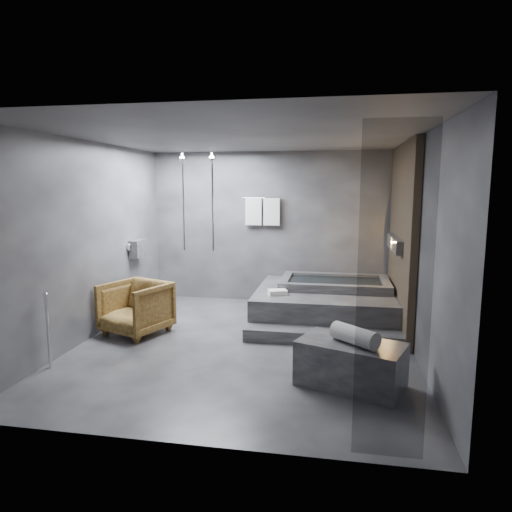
# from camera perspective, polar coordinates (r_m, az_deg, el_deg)

# --- Properties ---
(room) EXTENTS (5.00, 5.04, 2.82)m
(room) POSITION_cam_1_polar(r_m,az_deg,el_deg) (6.23, 2.54, 4.70)
(room) COLOR #29292B
(room) RESTS_ON ground
(tub_deck) EXTENTS (2.20, 2.00, 0.50)m
(tub_deck) POSITION_cam_1_polar(r_m,az_deg,el_deg) (7.62, 8.59, -5.95)
(tub_deck) COLOR #2D2D2F
(tub_deck) RESTS_ON ground
(tub_step) EXTENTS (2.20, 0.36, 0.18)m
(tub_step) POSITION_cam_1_polar(r_m,az_deg,el_deg) (6.53, 8.26, -9.92)
(tub_step) COLOR #2D2D2F
(tub_step) RESTS_ON ground
(concrete_bench) EXTENTS (1.25, 0.97, 0.50)m
(concrete_bench) POSITION_cam_1_polar(r_m,az_deg,el_deg) (5.20, 11.75, -13.11)
(concrete_bench) COLOR #313033
(concrete_bench) RESTS_ON ground
(driftwood_chair) EXTENTS (1.08, 1.10, 0.78)m
(driftwood_chair) POSITION_cam_1_polar(r_m,az_deg,el_deg) (7.01, -14.79, -6.28)
(driftwood_chair) COLOR #442D11
(driftwood_chair) RESTS_ON ground
(rolled_towel) EXTENTS (0.53, 0.51, 0.20)m
(rolled_towel) POSITION_cam_1_polar(r_m,az_deg,el_deg) (5.03, 12.23, -9.69)
(rolled_towel) COLOR silver
(rolled_towel) RESTS_ON concrete_bench
(deck_towel) EXTENTS (0.33, 0.29, 0.07)m
(deck_towel) POSITION_cam_1_polar(r_m,az_deg,el_deg) (7.11, 2.71, -4.54)
(deck_towel) COLOR white
(deck_towel) RESTS_ON tub_deck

